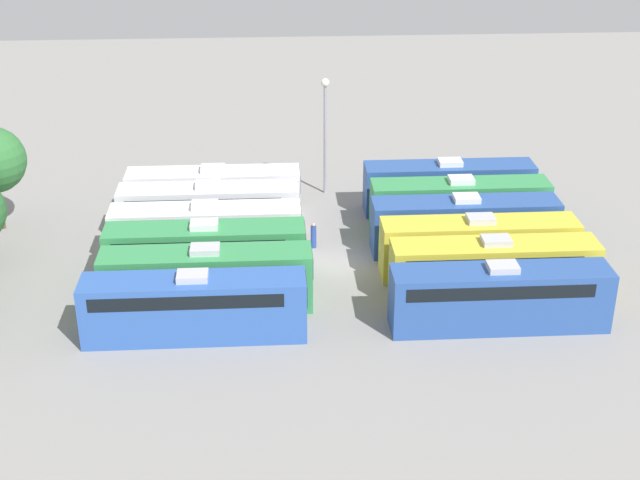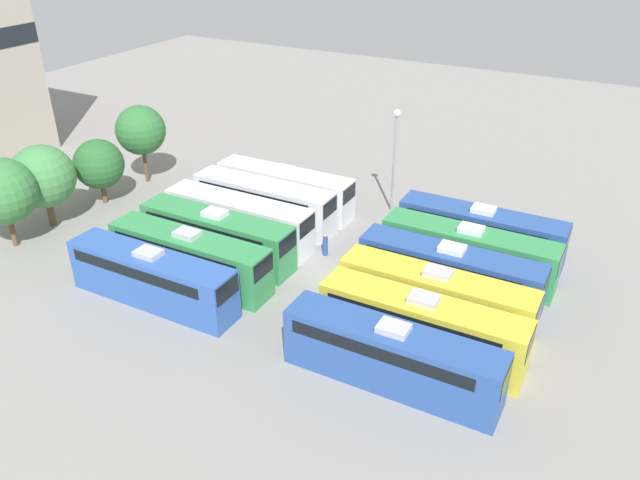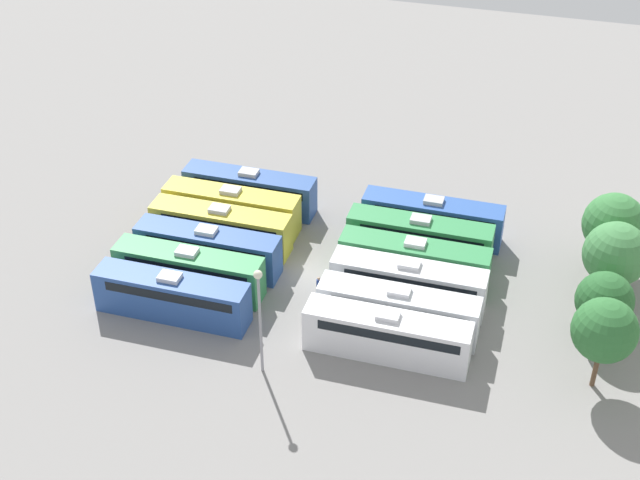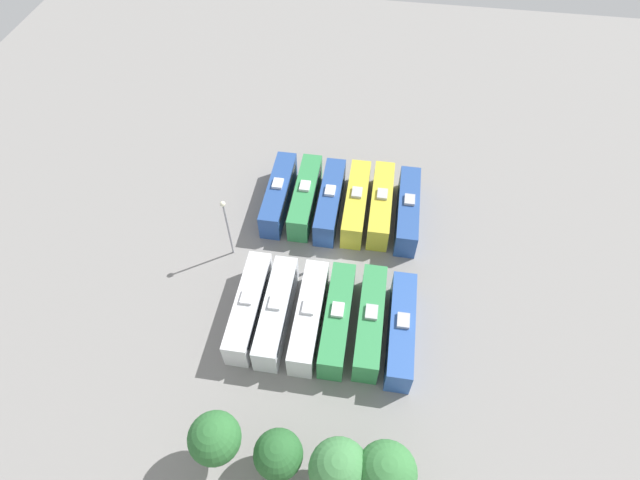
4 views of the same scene
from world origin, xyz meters
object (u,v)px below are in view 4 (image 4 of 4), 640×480
at_px(tree_3, 215,438).
at_px(bus_2, 356,202).
at_px(bus_1, 381,204).
at_px(light_pole, 226,220).
at_px(tree_1, 339,469).
at_px(bus_0, 408,210).
at_px(bus_5, 279,194).
at_px(bus_8, 337,319).
at_px(worker_person, 309,267).
at_px(bus_6, 401,329).
at_px(bus_9, 309,316).
at_px(tree_2, 278,454).
at_px(bus_3, 330,201).
at_px(bus_4, 305,196).
at_px(bus_7, 370,321).
at_px(bus_11, 249,306).
at_px(tree_0, 386,472).
at_px(bus_10, 276,311).

bearing_deg(tree_3, bus_2, -105.54).
bearing_deg(bus_1, bus_2, 3.71).
xyz_separation_m(light_pole, tree_1, (-15.11, 22.57, -1.64)).
distance_m(bus_0, bus_5, 15.78).
relative_size(bus_8, worker_person, 6.87).
bearing_deg(tree_1, bus_6, -107.21).
bearing_deg(worker_person, bus_1, -126.17).
height_order(bus_1, bus_9, same).
bearing_deg(tree_2, bus_3, -90.16).
distance_m(bus_0, tree_2, 31.53).
bearing_deg(bus_5, bus_3, 177.97).
distance_m(bus_5, bus_6, 22.84).
relative_size(bus_2, bus_3, 1.00).
bearing_deg(bus_0, worker_person, 42.01).
relative_size(bus_4, bus_8, 1.00).
bearing_deg(bus_8, light_pole, -31.13).
distance_m(bus_5, bus_8, 18.75).
xyz_separation_m(bus_3, tree_2, (0.08, 30.11, 1.57)).
height_order(worker_person, tree_1, tree_1).
bearing_deg(bus_6, tree_2, 55.58).
xyz_separation_m(bus_1, bus_7, (-0.13, 16.15, 0.00)).
height_order(bus_3, bus_5, same).
bearing_deg(tree_1, bus_8, -82.32).
height_order(bus_0, bus_8, same).
bearing_deg(worker_person, tree_2, 92.53).
bearing_deg(bus_1, bus_11, 52.91).
height_order(bus_6, tree_3, tree_3).
height_order(bus_3, bus_7, same).
relative_size(bus_2, bus_4, 1.00).
bearing_deg(bus_6, bus_0, -89.91).
relative_size(bus_1, bus_4, 1.00).
relative_size(bus_6, worker_person, 6.87).
height_order(bus_6, tree_0, tree_0).
relative_size(bus_0, bus_2, 1.00).
distance_m(bus_5, bus_9, 17.61).
bearing_deg(light_pole, tree_3, 102.67).
xyz_separation_m(bus_9, bus_11, (6.28, -0.19, 0.00)).
xyz_separation_m(bus_3, bus_8, (-2.98, 16.01, 0.00)).
distance_m(bus_3, worker_person, 9.53).
bearing_deg(bus_9, bus_7, -176.70).
bearing_deg(tree_3, bus_11, -86.12).
bearing_deg(bus_11, tree_1, 127.14).
relative_size(bus_10, tree_2, 2.13).
bearing_deg(bus_9, bus_0, -120.01).
relative_size(bus_3, bus_9, 1.00).
bearing_deg(bus_3, bus_10, 78.51).
distance_m(light_pole, tree_3, 22.51).
bearing_deg(bus_6, bus_7, -8.64).
height_order(bus_4, bus_6, same).
relative_size(bus_8, tree_2, 2.13).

